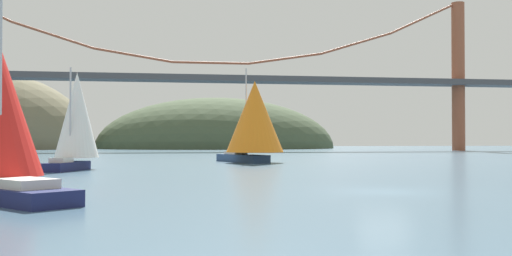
% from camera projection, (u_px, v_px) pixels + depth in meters
% --- Properties ---
extents(ground_plane, '(360.00, 360.00, 0.00)m').
position_uv_depth(ground_plane, '(384.00, 192.00, 28.07)').
color(ground_plane, '#426075').
extents(headland_center, '(64.83, 44.00, 27.54)m').
position_uv_depth(headland_center, '(217.00, 148.00, 162.08)').
color(headland_center, '#425138').
rests_on(headland_center, ground_plane).
extents(suspension_bridge, '(145.04, 6.00, 32.84)m').
position_uv_depth(suspension_bridge, '(211.00, 76.00, 122.10)').
color(suspension_bridge, brown).
rests_on(suspension_bridge, ground_plane).
extents(sailboat_orange_sail, '(7.77, 10.59, 10.05)m').
position_uv_depth(sailboat_orange_sail, '(254.00, 119.00, 62.07)').
color(sailboat_orange_sail, navy).
rests_on(sailboat_orange_sail, ground_plane).
extents(sailboat_white_mainsail, '(4.37, 6.89, 8.20)m').
position_uv_depth(sailboat_white_mainsail, '(76.00, 118.00, 48.37)').
color(sailboat_white_mainsail, '#191E4C').
rests_on(sailboat_white_mainsail, ground_plane).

